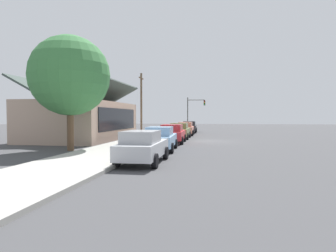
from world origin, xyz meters
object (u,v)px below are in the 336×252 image
object	(u,v)px
shade_tree	(70,76)
traffic_light_main	(194,108)
car_olive	(180,131)
car_cherry	(172,133)
utility_pole_wooden	(141,103)
car_skyblue	(160,138)
car_silver	(143,147)
car_charcoal	(189,127)
fire_hydrant_red	(150,139)
car_coral	(186,128)

from	to	relation	value
shade_tree	traffic_light_main	world-z (taller)	shade_tree
traffic_light_main	car_olive	bearing A→B (deg)	178.91
car_cherry	utility_pole_wooden	distance (m)	11.80
shade_tree	car_cherry	bearing A→B (deg)	-41.88
traffic_light_main	car_skyblue	bearing A→B (deg)	179.43
car_olive	utility_pole_wooden	xyz separation A→B (m)	(5.09, 5.36, 3.11)
car_silver	shade_tree	size ratio (longest dim) A/B	0.60
car_skyblue	car_cherry	world-z (taller)	same
car_cherry	utility_pole_wooden	world-z (taller)	utility_pole_wooden
car_charcoal	utility_pole_wooden	world-z (taller)	utility_pole_wooden
traffic_light_main	shade_tree	bearing A→B (deg)	167.36
traffic_light_main	fire_hydrant_red	size ratio (longest dim) A/B	7.32
car_skyblue	fire_hydrant_red	world-z (taller)	car_skyblue
car_olive	fire_hydrant_red	size ratio (longest dim) A/B	6.79
car_skyblue	car_cherry	bearing A→B (deg)	-2.62
car_cherry	shade_tree	size ratio (longest dim) A/B	0.60
car_olive	shade_tree	xyz separation A→B (m)	(-11.47, 5.84, 4.11)
car_coral	fire_hydrant_red	xyz separation A→B (m)	(-12.89, 1.40, -0.32)
car_silver	car_olive	bearing A→B (deg)	0.36
car_olive	car_coral	world-z (taller)	same
traffic_light_main	fire_hydrant_red	bearing A→B (deg)	175.95
car_silver	car_skyblue	bearing A→B (deg)	1.26
car_silver	car_cherry	world-z (taller)	same
utility_pole_wooden	car_olive	bearing A→B (deg)	-133.54
car_skyblue	car_charcoal	xyz separation A→B (m)	(21.59, 0.06, 0.00)
car_charcoal	fire_hydrant_red	world-z (taller)	car_charcoal
car_skyblue	car_olive	xyz separation A→B (m)	(10.50, 0.04, 0.00)
car_coral	traffic_light_main	size ratio (longest dim) A/B	0.93
car_silver	car_coral	size ratio (longest dim) A/B	0.93
car_skyblue	traffic_light_main	xyz separation A→B (m)	(26.43, -0.26, 2.68)
car_coral	shade_tree	distance (m)	18.32
car_silver	car_coral	xyz separation A→B (m)	(21.12, 0.14, 0.00)
traffic_light_main	car_cherry	bearing A→B (deg)	179.18
utility_pole_wooden	fire_hydrant_red	bearing A→B (deg)	-162.39
car_skyblue	fire_hydrant_red	xyz separation A→B (m)	(2.99, 1.40, -0.32)
car_olive	car_silver	bearing A→B (deg)	179.74
car_cherry	car_charcoal	size ratio (longest dim) A/B	0.94
car_olive	shade_tree	world-z (taller)	shade_tree
car_cherry	car_olive	size ratio (longest dim) A/B	0.95
shade_tree	fire_hydrant_red	xyz separation A→B (m)	(3.96, -4.48, -4.43)
car_silver	utility_pole_wooden	world-z (taller)	utility_pole_wooden
car_coral	car_cherry	bearing A→B (deg)	178.05
car_olive	traffic_light_main	distance (m)	16.16
car_charcoal	traffic_light_main	xyz separation A→B (m)	(4.84, -0.33, 2.67)
utility_pole_wooden	car_coral	bearing A→B (deg)	-86.91
shade_tree	utility_pole_wooden	bearing A→B (deg)	-1.67
car_skyblue	shade_tree	bearing A→B (deg)	96.45
utility_pole_wooden	shade_tree	bearing A→B (deg)	178.33
traffic_light_main	utility_pole_wooden	size ratio (longest dim) A/B	0.69
car_coral	utility_pole_wooden	distance (m)	6.24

